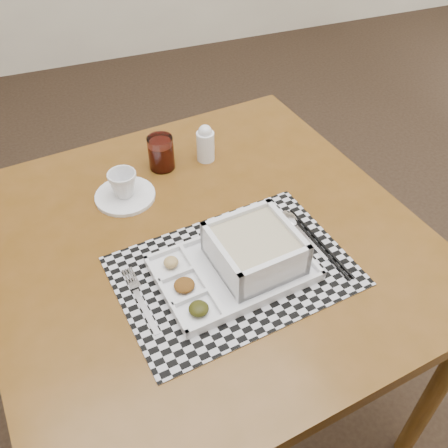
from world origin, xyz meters
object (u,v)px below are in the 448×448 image
at_px(dining_table, 205,258).
at_px(juice_glass, 161,154).
at_px(creamer_bottle, 205,143).
at_px(cup, 123,184).
at_px(serving_tray, 247,256).

distance_m(dining_table, juice_glass, 0.31).
bearing_deg(creamer_bottle, juice_glass, 176.59).
distance_m(dining_table, cup, 0.27).
bearing_deg(cup, juice_glass, 36.03).
distance_m(serving_tray, creamer_bottle, 0.41).
distance_m(dining_table, serving_tray, 0.17).
distance_m(serving_tray, juice_glass, 0.42).
xyz_separation_m(serving_tray, creamer_bottle, (0.05, 0.41, 0.01)).
relative_size(cup, juice_glass, 0.78).
bearing_deg(serving_tray, dining_table, 113.88).
xyz_separation_m(dining_table, cup, (-0.14, 0.20, 0.12)).
height_order(dining_table, creamer_bottle, creamer_bottle).
height_order(dining_table, cup, cup).
bearing_deg(juice_glass, serving_tray, -80.01).
distance_m(dining_table, creamer_bottle, 0.33).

